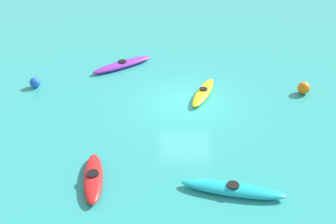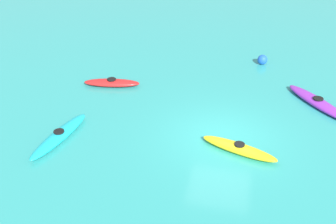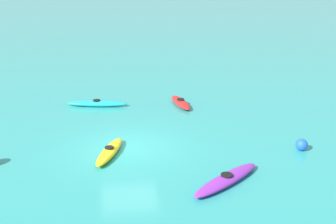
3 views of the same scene
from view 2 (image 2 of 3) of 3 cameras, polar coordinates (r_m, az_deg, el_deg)
ground_plane at (r=15.93m, az=7.61°, el=-3.53°), size 600.00×600.00×0.00m
kayak_cyan at (r=16.15m, az=-14.76°, el=-3.16°), size 1.24×3.45×0.37m
kayak_purple at (r=18.95m, az=19.94°, el=1.27°), size 2.73×3.21×0.37m
kayak_red at (r=19.65m, az=-7.77°, el=4.02°), size 2.69×1.06×0.37m
kayak_yellow at (r=15.15m, az=9.79°, el=-4.98°), size 2.91×1.50×0.37m
buoy_blue at (r=22.25m, az=12.91°, el=7.06°), size 0.51×0.51×0.51m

